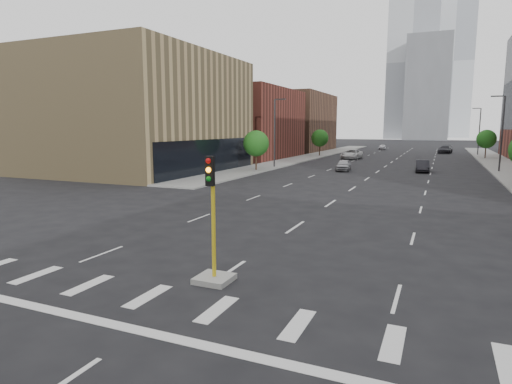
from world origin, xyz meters
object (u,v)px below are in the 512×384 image
Objects in this scene: car_near_left at (343,165)px; car_mid_right at (422,166)px; median_traffic_signal at (213,255)px; car_far_left at (352,154)px; car_distant at (382,147)px; car_deep_right at (445,149)px.

car_near_left is 0.94× the size of car_mid_right.
median_traffic_signal is 61.30m from car_far_left.
median_traffic_signal is 95.38m from car_distant.
car_deep_right is at bearing 68.79° from car_near_left.
median_traffic_signal is 0.78× the size of car_deep_right.
car_distant is at bearing 93.71° from median_traffic_signal.
car_distant is (-2.08, 54.59, -0.04)m from car_near_left.
car_deep_right is 17.20m from car_distant.
car_far_left is (-2.90, 20.31, 0.14)m from car_near_left.
median_traffic_signal is 1.13× the size of car_distant.
car_deep_right is at bearing 61.73° from car_far_left.
car_mid_right is at bearing -78.58° from car_distant.
car_far_left is at bearing -92.00° from car_distant.
car_mid_right is 0.77× the size of car_deep_right.
median_traffic_signal is at bearing -86.76° from car_deep_right.
car_mid_right is at bearing 83.35° from median_traffic_signal.
car_mid_right is 21.65m from car_far_left.
car_mid_right is 1.12× the size of car_distant.
car_far_left reaches higher than car_near_left.
car_near_left reaches higher than car_distant.
car_far_left reaches higher than car_mid_right.
car_mid_right is 53.49m from car_distant.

